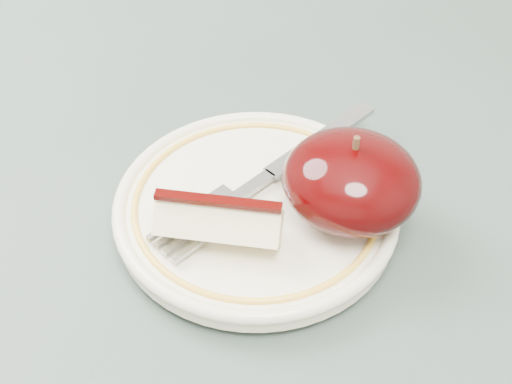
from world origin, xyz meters
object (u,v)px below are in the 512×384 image
(apple_half, at_px, (351,181))
(fork, at_px, (268,176))
(plate, at_px, (256,208))
(table, at_px, (126,365))

(apple_half, xyz_separation_m, fork, (-0.06, 0.01, -0.02))
(fork, bearing_deg, apple_half, -72.78)
(plate, xyz_separation_m, fork, (0.00, 0.02, 0.01))
(plate, relative_size, fork, 1.00)
(apple_half, bearing_deg, fork, 171.59)
(apple_half, distance_m, fork, 0.06)
(apple_half, relative_size, fork, 0.47)
(fork, bearing_deg, table, 172.04)
(table, xyz_separation_m, fork, (0.07, 0.10, 0.11))
(table, bearing_deg, plate, 50.21)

